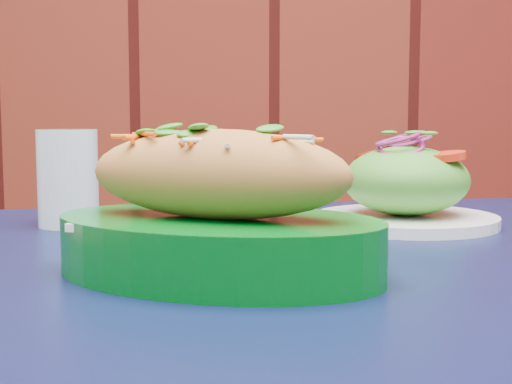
{
  "coord_description": "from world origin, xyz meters",
  "views": [
    {
      "loc": [
        -0.45,
        0.93,
        0.87
      ],
      "look_at": [
        -0.45,
        1.53,
        0.81
      ],
      "focal_mm": 50.0,
      "sensor_mm": 36.0,
      "label": 1
    }
  ],
  "objects": [
    {
      "name": "banh_mi_basket",
      "position": [
        -0.48,
        1.48,
        0.8
      ],
      "size": [
        0.31,
        0.26,
        0.12
      ],
      "rotation": [
        0.0,
        0.0,
        -0.38
      ],
      "color": "#005A13",
      "rests_on": "cafe_table"
    },
    {
      "name": "water_glass",
      "position": [
        -0.66,
        1.73,
        0.8
      ],
      "size": [
        0.07,
        0.07,
        0.11
      ],
      "primitive_type": "cylinder",
      "color": "silver",
      "rests_on": "cafe_table"
    },
    {
      "name": "cafe_table",
      "position": [
        -0.38,
        1.54,
        0.66
      ],
      "size": [
        0.93,
        0.93,
        0.75
      ],
      "rotation": [
        0.0,
        0.0,
        0.19
      ],
      "color": "black",
      "rests_on": "ground"
    },
    {
      "name": "salad_plate",
      "position": [
        -0.28,
        1.74,
        0.79
      ],
      "size": [
        0.21,
        0.21,
        0.11
      ],
      "rotation": [
        0.0,
        0.0,
        -0.29
      ],
      "color": "white",
      "rests_on": "cafe_table"
    }
  ]
}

